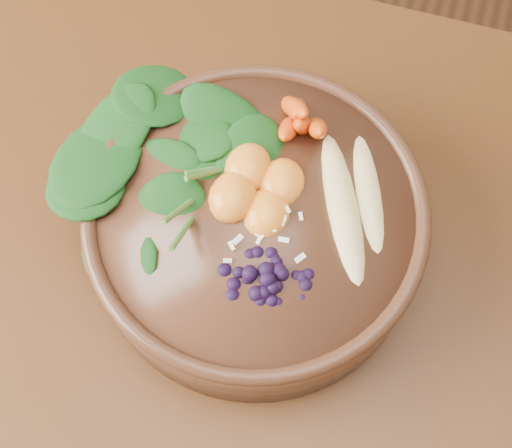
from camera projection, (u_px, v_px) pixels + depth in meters
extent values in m
cylinder|color=#331C0C|center=(15.00, 124.00, 1.21)|extent=(0.07, 0.07, 0.71)
cube|color=#452713|center=(448.00, 435.00, 0.64)|extent=(1.60, 0.90, 0.04)
cylinder|color=#502D1D|center=(256.00, 228.00, 0.66)|extent=(0.39, 0.39, 0.08)
ellipsoid|color=#E0CC84|center=(370.00, 186.00, 0.62)|extent=(0.08, 0.16, 0.03)
ellipsoid|color=#E0CC84|center=(345.00, 199.00, 0.61)|extent=(0.09, 0.16, 0.03)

